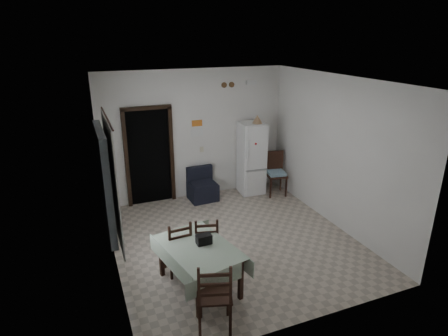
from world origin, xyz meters
name	(u,v)px	position (x,y,z in m)	size (l,w,h in m)	color
ground	(234,240)	(0.00, 0.00, 0.00)	(4.50, 4.50, 0.00)	#B2A492
ceiling	(236,80)	(0.00, 0.00, 2.90)	(4.20, 4.50, 0.02)	white
wall_back	(195,135)	(0.00, 2.25, 1.45)	(4.20, 0.02, 2.90)	white
wall_front	(310,225)	(0.00, -2.25, 1.45)	(4.20, 0.02, 2.90)	white
wall_left	(108,183)	(-2.10, 0.00, 1.45)	(0.02, 4.50, 2.90)	white
wall_right	(336,152)	(2.10, 0.00, 1.45)	(0.02, 4.50, 2.90)	white
doorway	(147,154)	(-1.05, 2.45, 1.06)	(1.06, 0.52, 2.22)	black
window_recess	(105,182)	(-2.15, -0.20, 1.55)	(0.10, 1.20, 1.60)	silver
curtain	(113,181)	(-2.04, -0.20, 1.55)	(0.02, 1.45, 1.85)	silver
curtain_rod	(106,117)	(-2.03, -0.20, 2.50)	(0.02, 0.02, 1.60)	black
calendar	(197,128)	(0.05, 2.24, 1.62)	(0.28, 0.02, 0.40)	white
calendar_image	(197,123)	(0.05, 2.23, 1.72)	(0.24, 0.01, 0.14)	orange
light_switch	(202,149)	(0.15, 2.24, 1.10)	(0.08, 0.02, 0.12)	beige
vent_left	(224,85)	(0.70, 2.23, 2.52)	(0.12, 0.12, 0.03)	brown
vent_right	(232,85)	(0.88, 2.23, 2.52)	(0.12, 0.12, 0.03)	brown
emergency_light	(251,82)	(1.35, 2.21, 2.55)	(0.25, 0.07, 0.09)	white
fridge	(251,158)	(1.26, 1.93, 0.85)	(0.55, 0.55, 1.69)	white
tan_cone	(257,119)	(1.34, 1.83, 1.79)	(0.23, 0.23, 0.19)	tan
navy_seat	(203,184)	(0.05, 1.93, 0.37)	(0.61, 0.59, 0.74)	black
corner_chair	(276,174)	(1.74, 1.57, 0.51)	(0.44, 0.44, 1.01)	black
dining_table	(199,267)	(-1.01, -1.03, 0.34)	(0.87, 1.32, 0.69)	#A0B49A
black_bag	(204,239)	(-0.91, -0.98, 0.76)	(0.22, 0.13, 0.14)	black
dining_chair_far_left	(177,246)	(-1.20, -0.52, 0.46)	(0.39, 0.39, 0.91)	black
dining_chair_far_right	(206,241)	(-0.72, -0.53, 0.45)	(0.38, 0.38, 0.89)	black
dining_chair_near_head	(214,293)	(-1.09, -1.88, 0.51)	(0.44, 0.44, 1.03)	black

